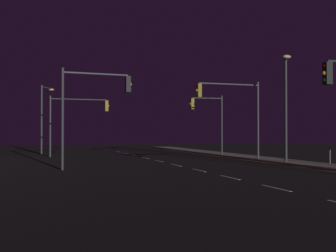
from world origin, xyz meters
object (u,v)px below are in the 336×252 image
Objects in this scene: traffic_light_far_center at (208,113)px; traffic_light_near_right at (232,103)px; street_lamp_far_end at (44,112)px; street_lamp_across_street at (286,98)px; traffic_light_mid_left at (93,99)px; traffic_light_mid_right at (77,113)px.

traffic_light_near_right is at bearing -97.75° from traffic_light_far_center.
street_lamp_across_street is at bearing -52.12° from street_lamp_far_end.
traffic_light_mid_left is 1.09× the size of traffic_light_mid_right.
street_lamp_far_end is at bearing 129.34° from traffic_light_near_right.
traffic_light_far_center is at bearing 96.89° from street_lamp_across_street.
traffic_light_near_right is at bearing 19.30° from traffic_light_mid_left.
street_lamp_across_street reaches higher than street_lamp_far_end.
street_lamp_across_street is (12.74, 0.05, 0.34)m from traffic_light_mid_left.
street_lamp_far_end is at bearing 147.00° from traffic_light_far_center.
street_lamp_across_street is at bearing -83.11° from traffic_light_far_center.
traffic_light_far_center is 1.00× the size of traffic_light_mid_right.
traffic_light_far_center is at bearing 82.25° from traffic_light_near_right.
traffic_light_mid_right is at bearing 88.48° from traffic_light_mid_left.
street_lamp_far_end reaches higher than traffic_light_far_center.
street_lamp_across_street is (2.18, -3.65, 0.15)m from traffic_light_near_right.
street_lamp_across_street is (12.38, -13.19, 0.62)m from traffic_light_mid_right.
traffic_light_mid_left is at bearing -160.70° from traffic_light_near_right.
traffic_light_far_center reaches higher than traffic_light_mid_right.
traffic_light_mid_left reaches higher than traffic_light_far_center.
street_lamp_across_street is at bearing -46.80° from traffic_light_mid_right.
traffic_light_mid_left is at bearing -137.65° from traffic_light_far_center.
street_lamp_across_street reaches higher than traffic_light_near_right.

